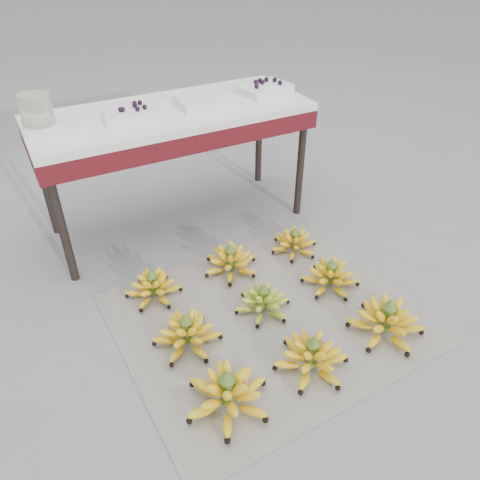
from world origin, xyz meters
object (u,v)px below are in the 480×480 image
bunch_back_left (153,287)px  bunch_mid_center (263,302)px  bunch_front_center (312,357)px  tray_far_right (264,88)px  bunch_back_right (294,243)px  tray_left (131,113)px  bunch_front_right (386,321)px  tray_right (204,101)px  bunch_mid_left (187,334)px  glass_jar (38,114)px  tray_far_left (55,125)px  newspaper_mat (269,317)px  vendor_table (172,124)px  bunch_back_center (231,261)px  bunch_mid_right (330,276)px  bunch_front_left (227,394)px

bunch_back_left → bunch_mid_center: bearing=-61.0°
bunch_front_center → bunch_back_left: bearing=101.7°
bunch_mid_center → tray_far_right: size_ratio=1.10×
bunch_back_left → bunch_back_right: size_ratio=1.13×
tray_far_right → tray_left: bearing=-178.6°
bunch_front_right → tray_right: (-0.25, 1.17, 0.61)m
bunch_mid_left → bunch_mid_center: bunch_mid_left is taller
tray_right → glass_jar: (-0.77, 0.01, 0.06)m
bunch_back_right → tray_far_right: (0.12, 0.54, 0.62)m
tray_far_left → bunch_back_left: bearing=-69.4°
newspaper_mat → glass_jar: glass_jar is taller
bunch_back_left → vendor_table: 0.82m
bunch_mid_center → bunch_back_center: size_ratio=1.00×
bunch_mid_right → bunch_back_center: size_ratio=1.04×
bunch_mid_left → tray_left: (0.12, 0.85, 0.61)m
bunch_mid_center → bunch_mid_right: 0.36m
bunch_front_left → glass_jar: size_ratio=1.86×
bunch_mid_left → bunch_back_right: size_ratio=1.26×
newspaper_mat → bunch_front_left: size_ratio=3.98×
bunch_mid_left → bunch_mid_right: bearing=-22.2°
vendor_table → bunch_front_center: bearing=-87.8°
bunch_front_right → tray_far_left: 1.65m
bunch_back_right → glass_jar: glass_jar is taller
bunch_mid_left → bunch_back_left: 0.34m
bunch_front_center → bunch_front_left: bearing=161.4°
tray_left → tray_far_left: bearing=177.6°
tray_far_left → tray_far_right: size_ratio=0.98×
bunch_front_left → bunch_back_right: 0.98m
bunch_back_right → tray_far_left: bearing=164.1°
bunch_back_left → tray_far_right: 1.19m
bunch_mid_center → bunch_back_center: bearing=67.3°
bunch_mid_right → tray_right: tray_right is taller
newspaper_mat → bunch_mid_right: (0.35, 0.04, 0.06)m
vendor_table → tray_left: bearing=-174.3°
bunch_front_right → tray_far_right: 1.34m
bunch_front_center → vendor_table: 1.31m
bunch_mid_left → bunch_front_right: bearing=-47.4°
tray_far_left → tray_far_right: (1.07, 0.00, 0.00)m
bunch_front_center → bunch_mid_left: (-0.37, 0.33, -0.00)m
bunch_front_left → bunch_back_left: size_ratio=0.98×
bunch_mid_center → tray_far_left: bearing=102.7°
bunch_mid_center → bunch_back_right: bunch_mid_center is taller
bunch_mid_center → tray_left: (-0.25, 0.82, 0.62)m
tray_far_left → tray_right: size_ratio=1.03×
bunch_mid_left → bunch_back_left: (-0.02, 0.34, -0.01)m
bunch_back_left → bunch_mid_right: bearing=-45.1°
bunch_front_right → tray_left: 1.46m
vendor_table → tray_left: 0.23m
bunch_back_right → bunch_back_center: bearing=-168.2°
bunch_mid_center → bunch_back_center: 0.31m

